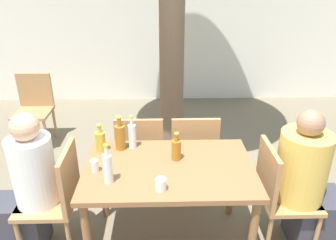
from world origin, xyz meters
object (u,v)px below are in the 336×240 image
object	(u,v)px
dining_table_front	(169,177)
patio_chair_2	(140,152)
patio_chair_1	(279,191)
amber_bottle_4	(176,149)
oil_cruet_3	(100,141)
patio_chair_4	(34,105)
person_seated_1	(308,187)
water_bottle_1	(108,168)
drinking_glass_0	(161,184)
patio_chair_3	(194,151)
drinking_glass_1	(95,166)
amber_bottle_0	(120,137)
person_seated_0	(27,193)
water_bottle_2	(132,135)
patio_chair_0	(57,195)

from	to	relation	value
dining_table_front	patio_chair_2	distance (m)	0.72
patio_chair_1	amber_bottle_4	distance (m)	0.89
patio_chair_1	oil_cruet_3	distance (m)	1.49
patio_chair_4	person_seated_1	world-z (taller)	person_seated_1
water_bottle_1	drinking_glass_0	xyz separation A→B (m)	(0.37, -0.10, -0.07)
patio_chair_4	water_bottle_1	xyz separation A→B (m)	(1.27, -2.07, 0.36)
patio_chair_3	water_bottle_1	size ratio (longest dim) A/B	3.04
oil_cruet_3	drinking_glass_1	distance (m)	0.31
patio_chair_1	water_bottle_1	bearing A→B (deg)	98.08
patio_chair_3	amber_bottle_0	distance (m)	0.83
person_seated_0	water_bottle_1	xyz separation A→B (m)	(0.69, -0.19, 0.34)
patio_chair_4	patio_chair_2	bearing A→B (deg)	-40.46
person_seated_0	water_bottle_1	size ratio (longest dim) A/B	4.06
person_seated_0	water_bottle_1	distance (m)	0.79
person_seated_1	water_bottle_2	size ratio (longest dim) A/B	4.23
amber_bottle_0	drinking_glass_0	xyz separation A→B (m)	(0.33, -0.57, -0.07)
patio_chair_4	amber_bottle_0	bearing A→B (deg)	-50.77
person_seated_1	water_bottle_1	xyz separation A→B (m)	(-1.54, -0.19, 0.33)
patio_chair_1	patio_chair_2	distance (m)	1.31
patio_chair_4	drinking_glass_0	xyz separation A→B (m)	(1.64, -2.17, 0.29)
oil_cruet_3	drinking_glass_1	bearing A→B (deg)	-89.78
oil_cruet_3	patio_chair_4	bearing A→B (deg)	125.24
person_seated_0	amber_bottle_0	world-z (taller)	person_seated_0
patio_chair_0	water_bottle_1	size ratio (longest dim) A/B	3.04
person_seated_1	drinking_glass_0	world-z (taller)	person_seated_1
patio_chair_0	drinking_glass_0	distance (m)	0.91
person_seated_0	water_bottle_2	xyz separation A→B (m)	(0.82, 0.30, 0.34)
amber_bottle_0	patio_chair_0	bearing A→B (deg)	-150.05
person_seated_1	oil_cruet_3	size ratio (longest dim) A/B	5.16
dining_table_front	water_bottle_2	world-z (taller)	water_bottle_2
water_bottle_1	patio_chair_4	bearing A→B (deg)	121.61
patio_chair_3	oil_cruet_3	bearing A→B (deg)	25.98
patio_chair_1	drinking_glass_1	xyz separation A→B (m)	(-1.43, -0.05, 0.29)
patio_chair_4	drinking_glass_0	distance (m)	2.73
patio_chair_4	oil_cruet_3	world-z (taller)	oil_cruet_3
patio_chair_0	drinking_glass_0	bearing A→B (deg)	70.58
amber_bottle_4	person_seated_0	bearing A→B (deg)	-174.99
patio_chair_1	amber_bottle_4	size ratio (longest dim) A/B	3.94
patio_chair_2	drinking_glass_1	distance (m)	0.81
person_seated_1	oil_cruet_3	xyz separation A→B (m)	(-1.66, 0.25, 0.31)
patio_chair_4	person_seated_1	size ratio (longest dim) A/B	0.75
person_seated_0	amber_bottle_0	distance (m)	0.85
patio_chair_0	patio_chair_3	bearing A→B (deg)	119.71
patio_chair_2	drinking_glass_1	xyz separation A→B (m)	(-0.29, -0.70, 0.29)
patio_chair_2	drinking_glass_1	world-z (taller)	patio_chair_2
patio_chair_0	patio_chair_1	xyz separation A→B (m)	(1.76, 0.00, 0.00)
patio_chair_2	person_seated_0	xyz separation A→B (m)	(-0.86, -0.65, 0.02)
patio_chair_0	oil_cruet_3	distance (m)	0.53
patio_chair_0	patio_chair_4	size ratio (longest dim) A/B	1.00
person_seated_1	drinking_glass_1	distance (m)	1.68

